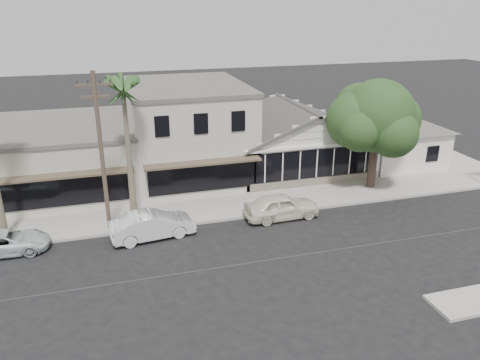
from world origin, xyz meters
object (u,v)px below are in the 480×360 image
object	(u,v)px
car_1	(152,225)
car_0	(282,206)
shade_tree	(375,118)
utility_pole	(101,152)
car_2	(6,242)

from	to	relation	value
car_1	car_0	bearing A→B (deg)	-94.83
car_1	shade_tree	distance (m)	16.18
car_0	car_1	bearing A→B (deg)	90.98
utility_pole	car_2	xyz separation A→B (m)	(-5.18, -0.71, -4.20)
car_0	shade_tree	size ratio (longest dim) A/B	0.59
utility_pole	car_0	world-z (taller)	utility_pole
car_0	car_2	size ratio (longest dim) A/B	1.05
car_0	car_1	distance (m)	7.69
car_0	car_1	xyz separation A→B (m)	(-7.68, -0.36, -0.01)
utility_pole	shade_tree	world-z (taller)	utility_pole
utility_pole	car_1	xyz separation A→B (m)	(2.25, -1.13, -4.04)
car_2	shade_tree	size ratio (longest dim) A/B	0.56
car_1	shade_tree	xyz separation A→B (m)	(15.26, 3.32, 4.22)
car_2	utility_pole	bearing A→B (deg)	-81.97
utility_pole	car_0	bearing A→B (deg)	-4.44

